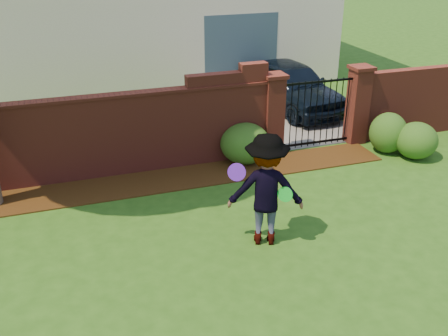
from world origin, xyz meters
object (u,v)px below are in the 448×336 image
object	(u,v)px
frisbee_green	(285,194)
man	(266,191)
frisbee_purple	(237,172)
car	(296,88)

from	to	relation	value
frisbee_green	man	bearing A→B (deg)	132.36
frisbee_purple	frisbee_green	size ratio (longest dim) A/B	1.16
man	frisbee_green	world-z (taller)	man
car	frisbee_purple	world-z (taller)	frisbee_purple
frisbee_purple	man	bearing A→B (deg)	-10.95
man	frisbee_green	xyz separation A→B (m)	(0.23, -0.25, 0.02)
car	frisbee_purple	xyz separation A→B (m)	(-3.96, -5.99, 0.64)
man	frisbee_purple	world-z (taller)	man
man	frisbee_purple	distance (m)	0.60
frisbee_purple	frisbee_green	distance (m)	0.84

